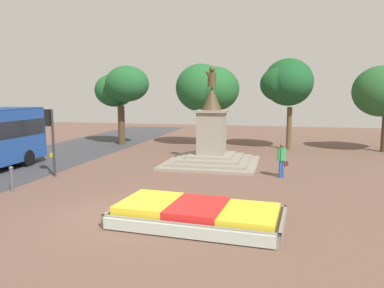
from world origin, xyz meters
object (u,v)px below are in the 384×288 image
traffic_light_mid_block (50,130)px  kerb_bollard_mid_b (12,178)px  flower_planter (196,215)px  statue_monument (212,144)px  pedestrian_with_handbag (282,158)px

traffic_light_mid_block → kerb_bollard_mid_b: traffic_light_mid_block is taller
flower_planter → traffic_light_mid_block: bearing=149.4°
statue_monument → kerb_bollard_mid_b: bearing=-132.0°
statue_monument → pedestrian_with_handbag: size_ratio=3.30×
pedestrian_with_handbag → flower_planter: bearing=-109.9°
statue_monument → pedestrian_with_handbag: 4.63m
flower_planter → pedestrian_with_handbag: 7.67m
flower_planter → statue_monument: size_ratio=0.99×
pedestrian_with_handbag → kerb_bollard_mid_b: size_ratio=1.57×
traffic_light_mid_block → pedestrian_with_handbag: 11.13m
flower_planter → pedestrian_with_handbag: (2.60, 7.19, 0.65)m
statue_monument → traffic_light_mid_block: (-6.92, -4.87, 1.11)m
flower_planter → pedestrian_with_handbag: bearing=70.1°
kerb_bollard_mid_b → pedestrian_with_handbag: bearing=25.6°
pedestrian_with_handbag → kerb_bollard_mid_b: 11.98m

